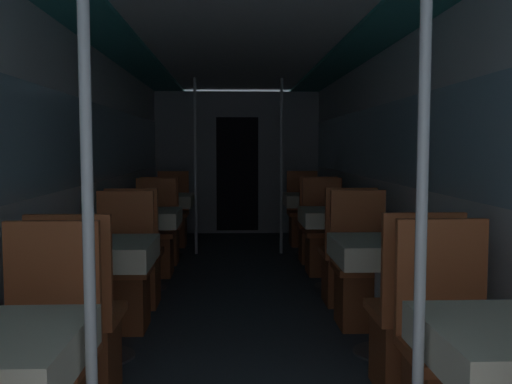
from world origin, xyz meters
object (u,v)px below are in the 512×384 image
at_px(chair_right_far_3, 303,223).
at_px(chair_left_far_3, 172,224).
at_px(chair_right_near_3, 316,236).
at_px(chair_right_far_2, 324,245).
at_px(support_pole_left_0, 88,224).
at_px(chair_left_far_1, 123,288).
at_px(chair_right_far_0, 452,381).
at_px(support_pole_left_3, 195,167).
at_px(support_pole_right_0, 421,222).
at_px(dining_table_left_3, 167,204).
at_px(chair_right_near_1, 411,338).
at_px(dining_table_right_2, 334,222).
at_px(support_pole_right_3, 281,167).
at_px(dining_table_right_3, 309,204).
at_px(chair_right_far_1, 362,285).
at_px(chair_left_far_2, 155,246).
at_px(dining_table_left_1, 104,260).
at_px(chair_left_near_1, 80,342).
at_px(dining_table_left_2, 146,223).
at_px(dining_table_right_1, 383,258).
at_px(chair_left_near_2, 136,271).
at_px(chair_right_near_2, 346,269).

bearing_deg(chair_right_far_3, chair_left_far_3, 0.00).
bearing_deg(chair_right_near_3, chair_right_far_2, -90.00).
bearing_deg(chair_right_far_2, support_pole_left_0, 70.88).
distance_m(chair_left_far_1, chair_right_far_0, 2.48).
bearing_deg(support_pole_left_3, support_pole_right_0, -78.53).
relative_size(chair_left_far_1, dining_table_left_3, 1.35).
relative_size(chair_right_near_1, dining_table_right_2, 1.35).
bearing_deg(support_pole_right_3, chair_right_near_3, -59.05).
height_order(support_pole_right_0, chair_right_near_1, support_pole_right_0).
distance_m(chair_right_near_3, chair_right_far_3, 1.17).
bearing_deg(dining_table_right_3, chair_right_far_1, -90.00).
distance_m(chair_left_far_2, chair_right_far_3, 2.48).
bearing_deg(dining_table_left_1, chair_left_near_1, -90.00).
relative_size(chair_left_far_2, support_pole_right_3, 0.46).
bearing_deg(chair_left_far_2, chair_right_far_3, -135.30).
distance_m(dining_table_left_1, dining_table_left_2, 1.74).
relative_size(dining_table_right_1, chair_right_far_2, 0.74).
relative_size(chair_left_near_1, chair_left_near_2, 1.00).
distance_m(chair_left_near_1, support_pole_right_3, 4.38).
xyz_separation_m(chair_left_near_2, chair_right_far_0, (1.76, -2.32, 0.00)).
distance_m(chair_right_near_1, support_pole_right_3, 4.16).
relative_size(dining_table_left_1, chair_right_far_1, 0.74).
relative_size(chair_left_far_1, chair_right_far_0, 1.00).
bearing_deg(chair_left_near_1, dining_table_right_1, 18.35).
xyz_separation_m(support_pole_left_3, chair_right_far_1, (1.41, -2.90, -0.78)).
height_order(chair_right_far_1, chair_right_near_2, same).
xyz_separation_m(support_pole_left_0, support_pole_right_0, (1.06, 0.00, 0.00)).
distance_m(support_pole_left_0, dining_table_left_2, 3.53).
height_order(chair_left_far_3, support_pole_left_3, support_pole_left_3).
distance_m(support_pole_left_3, dining_table_right_2, 2.29).
height_order(support_pole_left_0, dining_table_left_2, support_pole_left_0).
distance_m(dining_table_left_1, chair_right_near_3, 3.41).
height_order(chair_right_far_2, dining_table_right_3, chair_right_far_2).
height_order(chair_left_far_1, chair_left_far_2, same).
height_order(chair_left_near_1, support_pole_left_3, support_pole_left_3).
distance_m(chair_right_near_2, dining_table_right_3, 2.35).
bearing_deg(support_pole_right_0, dining_table_left_3, 105.10).
distance_m(chair_left_far_1, chair_right_near_3, 2.91).
bearing_deg(support_pole_left_3, dining_table_right_1, -67.96).
height_order(dining_table_left_3, chair_right_far_3, chair_right_far_3).
relative_size(support_pole_left_0, dining_table_left_3, 2.93).
bearing_deg(dining_table_left_1, dining_table_left_3, 90.00).
bearing_deg(support_pole_left_0, chair_right_far_1, 58.77).
distance_m(chair_right_far_1, dining_table_right_3, 2.92).
bearing_deg(support_pole_left_0, chair_right_far_2, 70.88).
bearing_deg(chair_right_far_1, dining_table_left_3, -58.74).
distance_m(support_pole_left_0, chair_right_far_1, 2.83).
height_order(dining_table_left_2, chair_right_near_2, chair_right_near_2).
distance_m(chair_right_far_1, chair_right_far_2, 1.74).
relative_size(chair_right_far_0, chair_right_far_2, 1.00).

